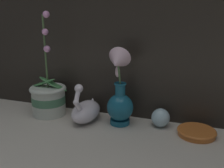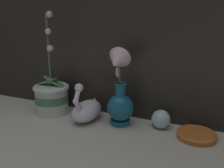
{
  "view_description": "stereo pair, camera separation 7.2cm",
  "coord_description": "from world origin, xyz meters",
  "views": [
    {
      "loc": [
        0.31,
        -0.81,
        0.45
      ],
      "look_at": [
        -0.02,
        0.11,
        0.17
      ],
      "focal_mm": 42.0,
      "sensor_mm": 36.0,
      "label": 1
    },
    {
      "loc": [
        0.37,
        -0.78,
        0.45
      ],
      "look_at": [
        -0.02,
        0.11,
        0.17
      ],
      "focal_mm": 42.0,
      "sensor_mm": 36.0,
      "label": 2
    }
  ],
  "objects": [
    {
      "name": "amber_dish",
      "position": [
        0.31,
        0.13,
        0.01
      ],
      "size": [
        0.14,
        0.14,
        0.02
      ],
      "color": "#C66628",
      "rests_on": "ground_plane"
    },
    {
      "name": "ground_plane",
      "position": [
        0.0,
        0.0,
        0.0
      ],
      "size": [
        2.8,
        2.8,
        0.0
      ],
      "primitive_type": "plane",
      "color": "#BCB2A3"
    },
    {
      "name": "swan_figurine",
      "position": [
        -0.13,
        0.11,
        0.05
      ],
      "size": [
        0.1,
        0.19,
        0.18
      ],
      "color": "white",
      "rests_on": "ground_plane"
    },
    {
      "name": "orchid_potted_plant",
      "position": [
        -0.32,
        0.12,
        0.08
      ],
      "size": [
        0.18,
        0.16,
        0.45
      ],
      "color": "beige",
      "rests_on": "ground_plane"
    },
    {
      "name": "glass_sphere",
      "position": [
        0.17,
        0.16,
        0.04
      ],
      "size": [
        0.07,
        0.07,
        0.07
      ],
      "color": "silver",
      "rests_on": "ground_plane"
    },
    {
      "name": "blue_vase",
      "position": [
        0.01,
        0.12,
        0.12
      ],
      "size": [
        0.11,
        0.14,
        0.32
      ],
      "color": "#195B75",
      "rests_on": "ground_plane"
    }
  ]
}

